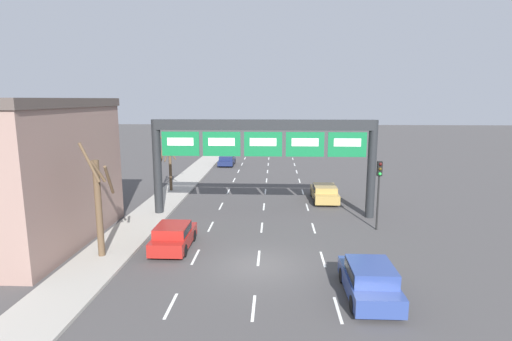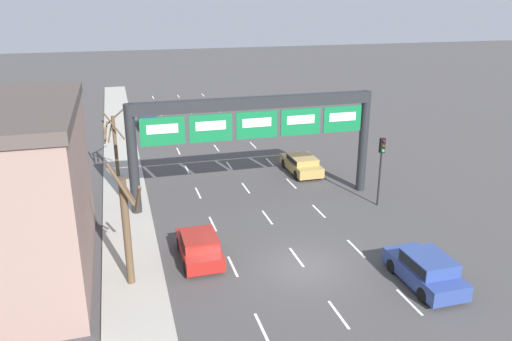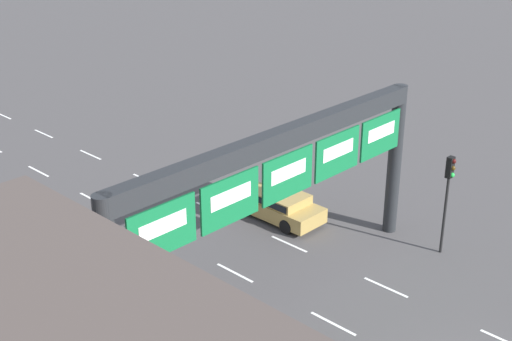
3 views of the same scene
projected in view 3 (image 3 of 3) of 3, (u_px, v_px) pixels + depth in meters
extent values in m
cube|color=white|center=(172.00, 307.00, 26.44)|extent=(0.12, 2.00, 0.01)
cube|color=white|center=(94.00, 259.00, 29.62)|extent=(0.12, 2.00, 0.01)
cube|color=white|center=(31.00, 221.00, 32.80)|extent=(0.12, 2.00, 0.01)
cube|color=white|center=(333.00, 324.00, 25.45)|extent=(0.12, 2.00, 0.01)
cube|color=white|center=(235.00, 273.00, 28.63)|extent=(0.12, 2.00, 0.01)
cube|color=white|center=(156.00, 232.00, 31.81)|extent=(0.12, 2.00, 0.01)
cube|color=white|center=(92.00, 199.00, 34.99)|extent=(0.12, 2.00, 0.01)
cube|color=white|center=(38.00, 171.00, 38.17)|extent=(0.12, 2.00, 0.01)
cube|color=white|center=(386.00, 287.00, 27.64)|extent=(0.12, 2.00, 0.01)
cube|color=white|center=(289.00, 244.00, 30.82)|extent=(0.12, 2.00, 0.01)
cube|color=white|center=(210.00, 209.00, 34.00)|extent=(0.12, 2.00, 0.01)
cube|color=white|center=(145.00, 179.00, 37.18)|extent=(0.12, 2.00, 0.01)
cube|color=white|center=(90.00, 155.00, 40.37)|extent=(0.12, 2.00, 0.01)
cube|color=white|center=(44.00, 134.00, 43.55)|extent=(0.12, 2.00, 0.01)
cube|color=white|center=(3.00, 116.00, 46.73)|extent=(0.12, 2.00, 0.01)
cylinder|color=#232628|center=(111.00, 299.00, 20.88)|extent=(0.59, 0.59, 6.73)
cylinder|color=#232628|center=(395.00, 161.00, 30.71)|extent=(0.59, 0.59, 6.73)
cube|color=#232628|center=(281.00, 139.00, 24.61)|extent=(14.80, 0.60, 0.70)
cube|color=#116B38|center=(162.00, 230.00, 21.16)|extent=(2.56, 0.08, 1.65)
cube|color=white|center=(163.00, 226.00, 21.07)|extent=(1.79, 0.02, 0.53)
cube|color=#116B38|center=(230.00, 200.00, 23.03)|extent=(2.56, 0.08, 1.65)
cube|color=white|center=(231.00, 197.00, 22.94)|extent=(1.79, 0.02, 0.53)
cube|color=#116B38|center=(288.00, 175.00, 24.90)|extent=(2.56, 0.08, 1.65)
cube|color=white|center=(289.00, 172.00, 24.81)|extent=(1.79, 0.02, 0.53)
cube|color=#116B38|center=(337.00, 154.00, 26.77)|extent=(2.56, 0.08, 1.65)
cube|color=white|center=(338.00, 150.00, 26.68)|extent=(1.79, 0.02, 0.53)
cube|color=#116B38|center=(380.00, 135.00, 28.63)|extent=(2.56, 0.08, 1.65)
cube|color=white|center=(381.00, 132.00, 28.55)|extent=(1.79, 0.02, 0.53)
cube|color=#A88947|center=(277.00, 207.00, 32.96)|extent=(1.87, 4.51, 0.69)
cube|color=#A88947|center=(281.00, 198.00, 32.57)|extent=(1.72, 2.35, 0.43)
cube|color=black|center=(281.00, 198.00, 32.57)|extent=(1.76, 2.16, 0.31)
cylinder|color=black|center=(243.00, 208.00, 33.34)|extent=(0.22, 0.66, 0.66)
cylinder|color=black|center=(268.00, 197.00, 34.47)|extent=(0.22, 0.66, 0.66)
cylinder|color=black|center=(286.00, 226.00, 31.62)|extent=(0.22, 0.66, 0.66)
cylinder|color=black|center=(311.00, 214.00, 32.75)|extent=(0.22, 0.66, 0.66)
cylinder|color=black|center=(444.00, 216.00, 29.52)|extent=(0.12, 0.12, 3.45)
cube|color=black|center=(450.00, 167.00, 28.66)|extent=(0.30, 0.24, 0.90)
sphere|color=#3D0E0C|center=(454.00, 161.00, 28.46)|extent=(0.20, 0.20, 0.20)
sphere|color=#412F0C|center=(453.00, 168.00, 28.58)|extent=(0.20, 0.20, 0.20)
sphere|color=green|center=(452.00, 175.00, 28.70)|extent=(0.20, 0.20, 0.20)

